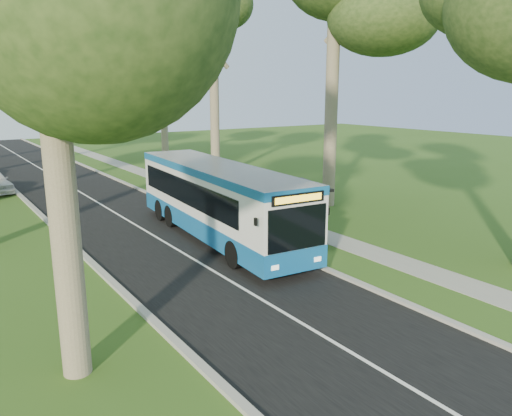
{
  "coord_description": "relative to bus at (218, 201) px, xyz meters",
  "views": [
    {
      "loc": [
        -11.97,
        -15.17,
        6.51
      ],
      "look_at": [
        -0.26,
        2.08,
        1.6
      ],
      "focal_mm": 35.0,
      "sensor_mm": 36.0,
      "label": 1
    }
  ],
  "objects": [
    {
      "name": "kerb_west",
      "position": [
        -5.8,
        6.29,
        -1.66
      ],
      "size": [
        0.25,
        100.0,
        0.12
      ],
      "primitive_type": "cube",
      "color": "#9E9B93",
      "rests_on": "ground"
    },
    {
      "name": "litter_bin",
      "position": [
        2.4,
        -0.58,
        -1.22
      ],
      "size": [
        0.56,
        0.56,
        0.99
      ],
      "rotation": [
        0.0,
        0.0,
        0.03
      ],
      "color": "black",
      "rests_on": "ground"
    },
    {
      "name": "footpath",
      "position": [
        4.2,
        6.29,
        -1.71
      ],
      "size": [
        1.5,
        100.0,
        0.02
      ],
      "primitive_type": "cube",
      "color": "gray",
      "rests_on": "ground"
    },
    {
      "name": "bus_stop_sign",
      "position": [
        1.5,
        -5.25,
        -0.22
      ],
      "size": [
        0.09,
        0.34,
        2.39
      ],
      "rotation": [
        0.0,
        0.0,
        0.1
      ],
      "color": "gray",
      "rests_on": "ground"
    },
    {
      "name": "kerb_east",
      "position": [
        1.2,
        6.29,
        -1.66
      ],
      "size": [
        0.25,
        100.0,
        0.12
      ],
      "primitive_type": "cube",
      "color": "#9E9B93",
      "rests_on": "ground"
    },
    {
      "name": "bus",
      "position": [
        0.0,
        0.0,
        0.0
      ],
      "size": [
        3.58,
        12.7,
        3.32
      ],
      "rotation": [
        0.0,
        0.0,
        -0.08
      ],
      "color": "white",
      "rests_on": "ground"
    },
    {
      "name": "centre_line",
      "position": [
        -2.3,
        6.29,
        -1.7
      ],
      "size": [
        0.12,
        100.0,
        0.0
      ],
      "primitive_type": "cube",
      "color": "white",
      "rests_on": "road"
    },
    {
      "name": "bus_shelter",
      "position": [
        2.79,
        -2.91,
        0.11
      ],
      "size": [
        2.31,
        3.33,
        2.6
      ],
      "rotation": [
        0.0,
        0.0,
        -0.24
      ],
      "color": "black",
      "rests_on": "ground"
    },
    {
      "name": "tree_east_d",
      "position": [
        9.2,
        26.29,
        9.28
      ],
      "size": [
        5.2,
        5.2,
        14.85
      ],
      "color": "#7A6B56",
      "rests_on": "ground"
    },
    {
      "name": "tree_east_c",
      "position": [
        8.0,
        14.29,
        9.8
      ],
      "size": [
        5.2,
        5.2,
        15.56
      ],
      "color": "#7A6B56",
      "rests_on": "ground"
    },
    {
      "name": "ground",
      "position": [
        1.2,
        -3.71,
        -1.72
      ],
      "size": [
        120.0,
        120.0,
        0.0
      ],
      "primitive_type": "plane",
      "color": "#36571B",
      "rests_on": "ground"
    },
    {
      "name": "road",
      "position": [
        -2.3,
        6.29,
        -1.71
      ],
      "size": [
        7.0,
        100.0,
        0.02
      ],
      "primitive_type": "cube",
      "color": "black",
      "rests_on": "ground"
    }
  ]
}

